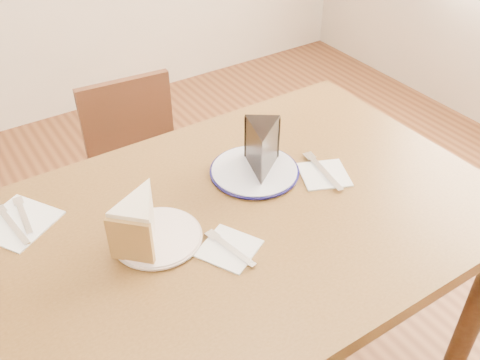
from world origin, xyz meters
The scene contains 13 objects.
table centered at (0.00, 0.00, 0.65)m, with size 1.20×0.80×0.75m.
chair_far centered at (0.02, 0.64, 0.42)m, with size 0.40×0.40×0.75m.
plate_cream centered at (-0.20, 0.03, 0.76)m, with size 0.19×0.19×0.01m, color white.
plate_navy centered at (0.11, 0.11, 0.76)m, with size 0.21×0.21×0.01m, color white.
carrot_cake centered at (-0.22, 0.04, 0.81)m, with size 0.09×0.13×0.10m, color beige, non-canonical shape.
chocolate_cake centered at (0.12, 0.10, 0.82)m, with size 0.09×0.12×0.11m, color black, non-canonical shape.
napkin_cream centered at (-0.08, -0.08, 0.75)m, with size 0.11×0.11×0.00m, color white.
napkin_navy centered at (0.25, 0.01, 0.75)m, with size 0.11×0.11×0.00m, color white.
napkin_spare centered at (-0.44, 0.25, 0.75)m, with size 0.15×0.15×0.00m, color white.
fork_cream centered at (-0.08, -0.09, 0.76)m, with size 0.01×0.14×0.00m, color silver.
knife_navy centered at (0.26, 0.02, 0.76)m, with size 0.02×0.17×0.00m, color silver.
fork_spare centered at (-0.42, 0.26, 0.76)m, with size 0.01×0.14×0.00m, color white.
knife_spare centered at (-0.45, 0.24, 0.76)m, with size 0.01×0.16×0.00m, color white.
Camera 1 is at (-0.51, -0.77, 1.56)m, focal length 40.00 mm.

